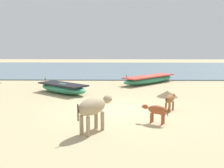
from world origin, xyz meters
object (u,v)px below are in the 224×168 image
Objects in this scene: fishing_boat_4 at (63,88)px; calf_near_rust at (157,110)px; cow_second_adult_dun at (93,107)px; fishing_boat_3 at (149,79)px; calf_far_brown at (170,99)px.

calf_near_rust is at bearing 167.08° from fishing_boat_4.
calf_near_rust is at bearing -32.04° from cow_second_adult_dun.
cow_second_adult_dun reaches higher than fishing_boat_4.
fishing_boat_4 is at bearing 53.80° from cow_second_adult_dun.
calf_far_brown is (-0.15, -7.39, 0.17)m from fishing_boat_3.
calf_near_rust is 2.22m from cow_second_adult_dun.
calf_near_rust is at bearing 39.73° from fishing_boat_3.
calf_far_brown is at bearing -13.90° from cow_second_adult_dun.
cow_second_adult_dun is (-2.01, -0.89, 0.31)m from calf_near_rust.
cow_second_adult_dun is at bearing 148.25° from fishing_boat_4.
calf_far_brown is 3.77m from cow_second_adult_dun.
fishing_boat_3 is 4.68× the size of calf_far_brown.
fishing_boat_4 is 3.62× the size of calf_far_brown.
calf_near_rust is 1.81m from calf_far_brown.
calf_near_rust is at bearing -175.38° from calf_far_brown.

